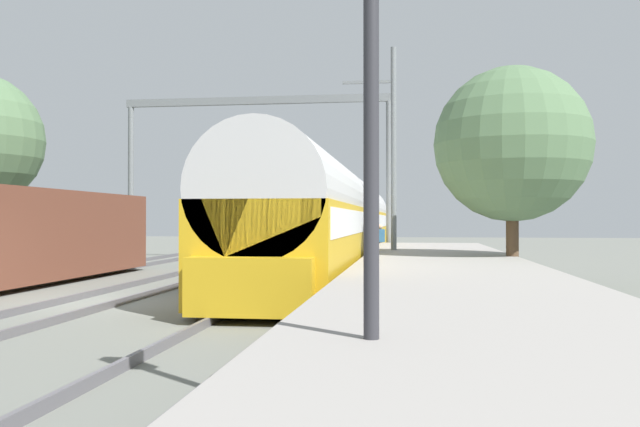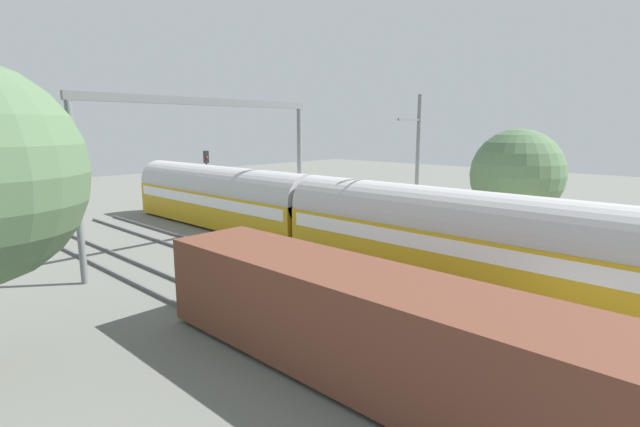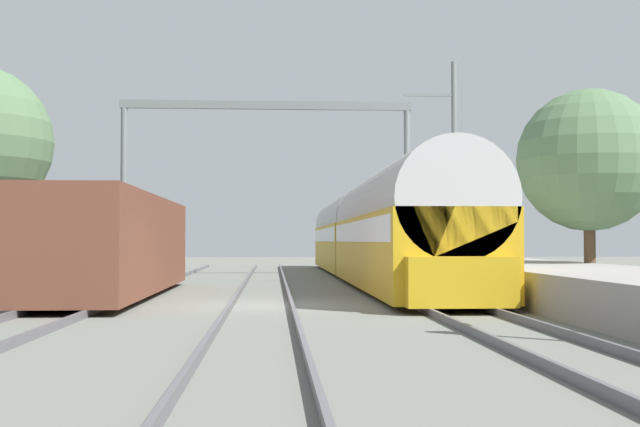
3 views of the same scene
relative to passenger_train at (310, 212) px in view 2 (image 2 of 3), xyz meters
name	(u,v)px [view 2 (image 2 of 3)]	position (x,y,z in m)	size (l,w,h in m)	color
ground	(549,361)	(-4.33, -13.59, -1.97)	(120.00, 120.00, 0.00)	slate
track_west	(549,358)	(-4.33, -13.59, -1.89)	(1.52, 60.00, 0.16)	#59575D
track_east	(590,313)	(0.00, -13.59, -1.89)	(1.52, 60.00, 0.16)	#59575D
platform	(562,268)	(3.82, -11.59, -1.52)	(4.40, 28.00, 0.90)	gray
passenger_train	(310,212)	(0.00, 0.00, 0.00)	(2.93, 32.85, 3.82)	gold
freight_car	(355,323)	(-8.66, -10.07, -0.50)	(2.80, 13.00, 2.70)	brown
person_crossing	(275,215)	(1.51, 4.53, -0.94)	(0.46, 0.36, 1.73)	#242424
railway_signal_far	(207,174)	(1.92, 12.58, 1.09)	(0.36, 0.30, 4.75)	#2D2D33
catenary_gantry	(208,143)	(-4.33, 2.80, 3.70)	(13.06, 0.28, 7.86)	slate
catenary_pole_east_mid	(417,175)	(2.35, -5.05, 2.18)	(1.90, 0.20, 8.00)	slate
tree_east_background	(517,175)	(5.90, -8.59, 2.16)	(4.50, 4.50, 6.40)	#4C3826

